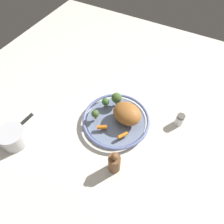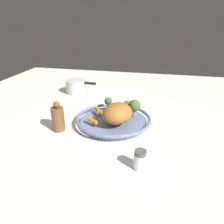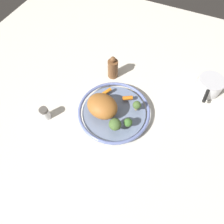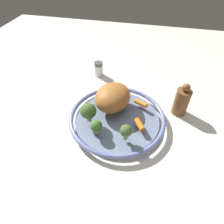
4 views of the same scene
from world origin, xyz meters
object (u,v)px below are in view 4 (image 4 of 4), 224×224
(baby_carrot_center, at_px, (141,103))
(broccoli_floret_small, at_px, (96,126))
(pepper_mill, at_px, (182,101))
(roast_chicken_piece, at_px, (113,97))
(broccoli_floret_mid, at_px, (88,111))
(broccoli_floret_large, at_px, (126,131))
(serving_bowl, at_px, (117,119))
(salt_shaker, at_px, (99,69))
(baby_carrot_back, at_px, (140,125))

(baby_carrot_center, bearing_deg, broccoli_floret_small, 142.49)
(pepper_mill, bearing_deg, baby_carrot_center, 102.31)
(baby_carrot_center, height_order, pepper_mill, pepper_mill)
(broccoli_floret_small, height_order, pepper_mill, pepper_mill)
(roast_chicken_piece, bearing_deg, broccoli_floret_mid, 145.44)
(roast_chicken_piece, height_order, baby_carrot_center, roast_chicken_piece)
(baby_carrot_center, height_order, broccoli_floret_large, broccoli_floret_large)
(serving_bowl, relative_size, baby_carrot_center, 6.61)
(broccoli_floret_large, bearing_deg, pepper_mill, -41.15)
(serving_bowl, relative_size, pepper_mill, 2.56)
(serving_bowl, height_order, pepper_mill, pepper_mill)
(baby_carrot_center, xyz_separation_m, pepper_mill, (0.03, -0.14, 0.01))
(broccoli_floret_large, bearing_deg, serving_bowl, 26.38)
(baby_carrot_center, distance_m, broccoli_floret_large, 0.17)
(broccoli_floret_large, height_order, pepper_mill, pepper_mill)
(broccoli_floret_small, bearing_deg, roast_chicken_piece, -9.70)
(serving_bowl, relative_size, roast_chicken_piece, 2.31)
(baby_carrot_center, relative_size, salt_shaker, 0.76)
(broccoli_floret_mid, distance_m, broccoli_floret_large, 0.14)
(broccoli_floret_large, height_order, salt_shaker, broccoli_floret_large)
(broccoli_floret_mid, bearing_deg, baby_carrot_center, -54.13)
(serving_bowl, xyz_separation_m, roast_chicken_piece, (0.05, 0.03, 0.06))
(serving_bowl, relative_size, broccoli_floret_small, 6.98)
(roast_chicken_piece, bearing_deg, baby_carrot_back, -125.95)
(roast_chicken_piece, height_order, pepper_mill, pepper_mill)
(broccoli_floret_small, bearing_deg, baby_carrot_back, -67.62)
(roast_chicken_piece, height_order, baby_carrot_back, roast_chicken_piece)
(roast_chicken_piece, distance_m, broccoli_floret_mid, 0.11)
(broccoli_floret_mid, height_order, pepper_mill, pepper_mill)
(baby_carrot_back, relative_size, broccoli_floret_mid, 0.66)
(roast_chicken_piece, relative_size, baby_carrot_center, 2.86)
(baby_carrot_back, xyz_separation_m, broccoli_floret_large, (-0.06, 0.04, 0.03))
(baby_carrot_back, height_order, broccoli_floret_mid, broccoli_floret_mid)
(serving_bowl, relative_size, broccoli_floret_mid, 4.73)
(broccoli_floret_mid, height_order, broccoli_floret_large, broccoli_floret_mid)
(broccoli_floret_mid, bearing_deg, broccoli_floret_small, -138.31)
(baby_carrot_back, height_order, salt_shaker, salt_shaker)
(serving_bowl, bearing_deg, broccoli_floret_mid, 116.32)
(baby_carrot_center, bearing_deg, roast_chicken_piece, 105.58)
(broccoli_floret_mid, xyz_separation_m, salt_shaker, (0.32, 0.06, -0.05))
(serving_bowl, bearing_deg, baby_carrot_center, -45.17)
(roast_chicken_piece, relative_size, pepper_mill, 1.11)
(broccoli_floret_mid, height_order, salt_shaker, broccoli_floret_mid)
(roast_chicken_piece, xyz_separation_m, broccoli_floret_large, (-0.14, -0.07, -0.01))
(serving_bowl, bearing_deg, broccoli_floret_large, -153.62)
(roast_chicken_piece, relative_size, baby_carrot_back, 3.10)
(broccoli_floret_large, relative_size, salt_shaker, 0.83)
(broccoli_floret_small, relative_size, salt_shaker, 0.72)
(broccoli_floret_mid, height_order, broccoli_floret_small, broccoli_floret_mid)
(serving_bowl, distance_m, broccoli_floret_mid, 0.11)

